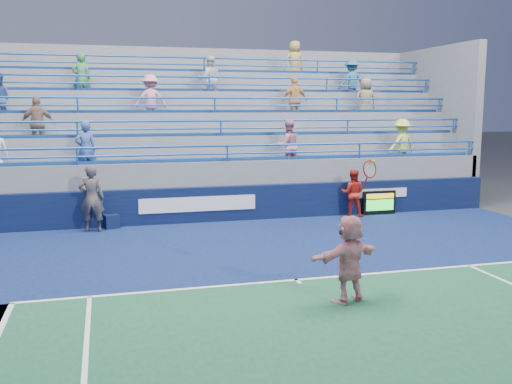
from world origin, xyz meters
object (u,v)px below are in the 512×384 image
object	(u,v)px
judge_chair	(111,220)
line_judge	(92,198)
serve_speed_board	(379,203)
tennis_player	(349,259)
ball_girl	(353,193)

from	to	relation	value
judge_chair	line_judge	size ratio (longest dim) A/B	0.38
serve_speed_board	judge_chair	world-z (taller)	serve_speed_board
judge_chair	tennis_player	xyz separation A→B (m)	(4.11, -7.76, 0.58)
serve_speed_board	tennis_player	xyz separation A→B (m)	(-4.51, -7.65, 0.42)
line_judge	tennis_player	bearing A→B (deg)	128.51
judge_chair	line_judge	xyz separation A→B (m)	(-0.52, -0.36, 0.73)
serve_speed_board	line_judge	distance (m)	9.16
judge_chair	ball_girl	distance (m)	7.66
ball_girl	judge_chair	bearing A→B (deg)	22.54
serve_speed_board	judge_chair	distance (m)	8.63
serve_speed_board	ball_girl	size ratio (longest dim) A/B	0.75
serve_speed_board	judge_chair	size ratio (longest dim) A/B	1.56
tennis_player	serve_speed_board	bearing A→B (deg)	59.47
serve_speed_board	line_judge	world-z (taller)	line_judge
line_judge	ball_girl	world-z (taller)	line_judge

